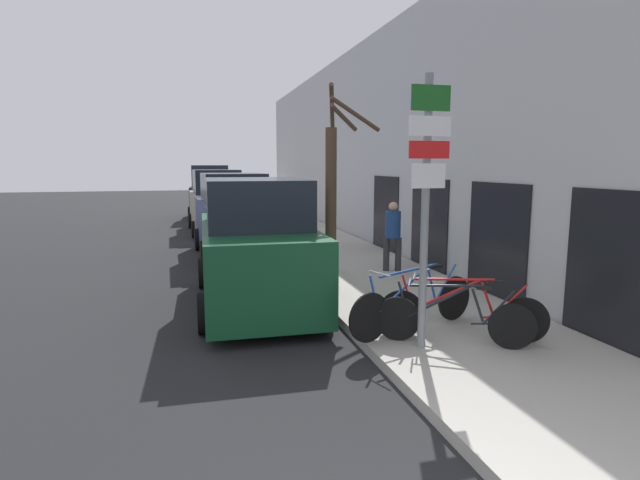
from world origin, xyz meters
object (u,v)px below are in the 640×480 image
at_px(street_tree, 333,195).
at_px(bicycle_2, 415,303).
at_px(signpost, 426,198).
at_px(parked_car_2, 216,204).
at_px(parked_car_3, 211,194).
at_px(pedestrian_near, 393,231).
at_px(bicycle_0, 454,318).
at_px(parked_car_0, 255,248).
at_px(parked_car_1, 233,218).
at_px(bicycle_1, 462,312).

bearing_deg(street_tree, bicycle_2, -80.40).
bearing_deg(signpost, parked_car_2, 98.04).
distance_m(signpost, parked_car_3, 19.15).
bearing_deg(bicycle_2, pedestrian_near, -38.81).
xyz_separation_m(bicycle_0, parked_car_3, (-2.36, 19.06, 0.63)).
bearing_deg(bicycle_0, street_tree, 39.73).
xyz_separation_m(signpost, parked_car_3, (-1.90, 19.03, -1.02)).
bearing_deg(signpost, bicycle_2, 72.93).
bearing_deg(parked_car_0, signpost, -58.89).
height_order(parked_car_3, street_tree, street_tree).
height_order(parked_car_0, parked_car_2, parked_car_2).
relative_size(bicycle_2, parked_car_3, 0.54).
distance_m(parked_car_0, pedestrian_near, 3.67).
bearing_deg(parked_car_0, parked_car_1, 91.03).
height_order(parked_car_0, pedestrian_near, parked_car_0).
bearing_deg(parked_car_2, street_tree, -82.82).
bearing_deg(pedestrian_near, parked_car_0, 43.45).
bearing_deg(parked_car_2, bicycle_1, -81.03).
height_order(bicycle_1, street_tree, street_tree).
bearing_deg(parked_car_2, parked_car_1, -90.24).
xyz_separation_m(signpost, street_tree, (-0.26, 3.42, -0.15)).
bearing_deg(parked_car_1, pedestrian_near, -50.39).
height_order(parked_car_2, street_tree, street_tree).
bearing_deg(signpost, bicycle_0, -3.88).
relative_size(parked_car_0, street_tree, 1.22).
height_order(bicycle_0, parked_car_0, parked_car_0).
distance_m(signpost, bicycle_2, 1.75).
bearing_deg(parked_car_3, pedestrian_near, -72.87).
bearing_deg(street_tree, parked_car_0, -171.62).
bearing_deg(bicycle_1, pedestrian_near, 17.95).
xyz_separation_m(parked_car_0, parked_car_1, (0.04, 5.17, 0.01)).
relative_size(bicycle_0, pedestrian_near, 1.19).
bearing_deg(pedestrian_near, bicycle_2, 91.18).
distance_m(parked_car_2, pedestrian_near, 9.77).
bearing_deg(parked_car_2, bicycle_2, -82.74).
distance_m(bicycle_0, parked_car_3, 19.21).
relative_size(bicycle_0, bicycle_1, 0.92).
relative_size(signpost, parked_car_3, 0.84).
relative_size(parked_car_0, parked_car_2, 1.03).
bearing_deg(parked_car_1, parked_car_2, 89.44).
distance_m(bicycle_0, street_tree, 3.83).
xyz_separation_m(parked_car_2, pedestrian_near, (3.49, -9.12, -0.01)).
xyz_separation_m(bicycle_2, street_tree, (-0.47, 2.76, 1.46)).
height_order(bicycle_0, bicycle_1, bicycle_1).
bearing_deg(bicycle_0, bicycle_2, 47.92).
distance_m(bicycle_2, pedestrian_near, 4.26).
xyz_separation_m(bicycle_1, parked_car_0, (-2.52, 3.01, 0.54)).
relative_size(bicycle_1, parked_car_1, 0.49).
bearing_deg(bicycle_2, signpost, 142.60).
height_order(signpost, bicycle_0, signpost).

